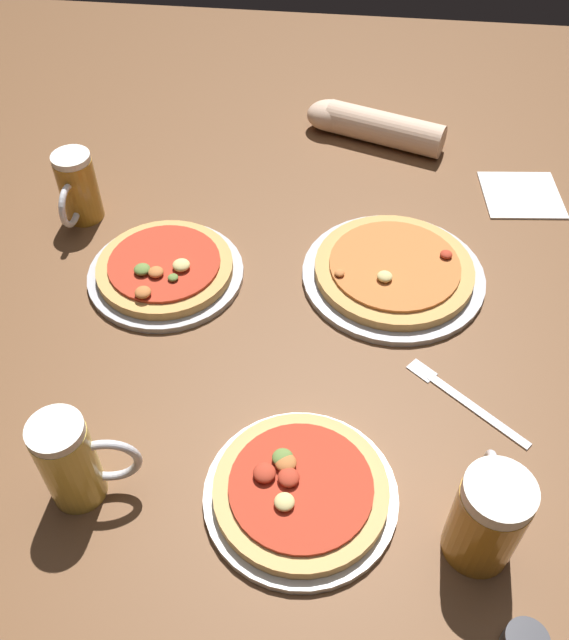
{
  "coord_description": "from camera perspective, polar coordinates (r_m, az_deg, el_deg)",
  "views": [
    {
      "loc": [
        0.09,
        -0.77,
        0.87
      ],
      "look_at": [
        0.0,
        0.0,
        0.02
      ],
      "focal_mm": 38.95,
      "sensor_mm": 36.0,
      "label": 1
    }
  ],
  "objects": [
    {
      "name": "beer_mug_dark",
      "position": [
        1.38,
        -16.64,
        10.31
      ],
      "size": [
        0.07,
        0.13,
        0.14
      ],
      "color": "#B27A23",
      "rests_on": "ground_plane"
    },
    {
      "name": "napkin_folded",
      "position": [
        1.5,
        18.91,
        9.76
      ],
      "size": [
        0.17,
        0.17,
        0.01
      ],
      "primitive_type": "cube",
      "rotation": [
        0.0,
        0.0,
        0.1
      ],
      "color": "white",
      "rests_on": "ground_plane"
    },
    {
      "name": "pizza_plate_far",
      "position": [
        1.25,
        -9.77,
        4.09
      ],
      "size": [
        0.28,
        0.28,
        0.05
      ],
      "color": "#B2B2B7",
      "rests_on": "ground_plane"
    },
    {
      "name": "diner_arm",
      "position": [
        1.58,
        6.92,
        15.63
      ],
      "size": [
        0.31,
        0.15,
        0.07
      ],
      "color": "beige",
      "rests_on": "ground_plane"
    },
    {
      "name": "beer_mug_amber",
      "position": [
        0.92,
        16.32,
        -15.23
      ],
      "size": [
        0.09,
        0.14,
        0.15
      ],
      "color": "#B27A23",
      "rests_on": "ground_plane"
    },
    {
      "name": "beer_mug_pale",
      "position": [
        0.96,
        -17.04,
        -11.02
      ],
      "size": [
        0.13,
        0.07,
        0.15
      ],
      "color": "gold",
      "rests_on": "ground_plane"
    },
    {
      "name": "ground_plane",
      "position": [
        1.17,
        0.0,
        -1.15
      ],
      "size": [
        2.4,
        2.4,
        0.03
      ],
      "primitive_type": "cube",
      "color": "brown"
    },
    {
      "name": "fork_left",
      "position": [
        1.1,
        14.53,
        -6.38
      ],
      "size": [
        0.18,
        0.15,
        0.01
      ],
      "color": "silver",
      "rests_on": "ground_plane"
    },
    {
      "name": "pizza_plate_side",
      "position": [
        1.25,
        8.96,
        3.95
      ],
      "size": [
        0.32,
        0.32,
        0.05
      ],
      "color": "#B2B2B7",
      "rests_on": "ground_plane"
    },
    {
      "name": "pizza_plate_near",
      "position": [
        0.97,
        1.3,
        -13.9
      ],
      "size": [
        0.27,
        0.27,
        0.05
      ],
      "color": "silver",
      "rests_on": "ground_plane"
    }
  ]
}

